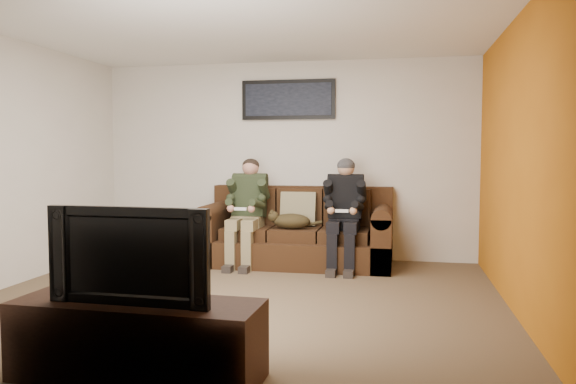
% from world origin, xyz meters
% --- Properties ---
extents(floor, '(5.00, 5.00, 0.00)m').
position_xyz_m(floor, '(0.00, 0.00, 0.00)').
color(floor, brown).
rests_on(floor, ground).
extents(ceiling, '(5.00, 5.00, 0.00)m').
position_xyz_m(ceiling, '(0.00, 0.00, 2.60)').
color(ceiling, silver).
rests_on(ceiling, ground).
extents(wall_back, '(5.00, 0.00, 5.00)m').
position_xyz_m(wall_back, '(0.00, 2.25, 1.30)').
color(wall_back, beige).
rests_on(wall_back, ground).
extents(wall_front, '(5.00, 0.00, 5.00)m').
position_xyz_m(wall_front, '(0.00, -2.25, 1.30)').
color(wall_front, beige).
rests_on(wall_front, ground).
extents(wall_left, '(0.00, 4.50, 4.50)m').
position_xyz_m(wall_left, '(-2.50, 0.00, 1.30)').
color(wall_left, beige).
rests_on(wall_left, ground).
extents(wall_right, '(0.00, 4.50, 4.50)m').
position_xyz_m(wall_right, '(2.50, 0.00, 1.30)').
color(wall_right, beige).
rests_on(wall_right, ground).
extents(accent_wall_right, '(0.00, 4.50, 4.50)m').
position_xyz_m(accent_wall_right, '(2.49, 0.00, 1.30)').
color(accent_wall_right, '#B86412').
rests_on(accent_wall_right, ground).
extents(sofa, '(2.35, 1.02, 0.96)m').
position_xyz_m(sofa, '(0.24, 1.83, 0.36)').
color(sofa, '#361F10').
rests_on(sofa, ground).
extents(throw_pillow, '(0.45, 0.21, 0.45)m').
position_xyz_m(throw_pillow, '(0.24, 1.88, 0.68)').
color(throw_pillow, '#827755').
rests_on(throw_pillow, sofa).
extents(throw_blanket, '(0.48, 0.24, 0.09)m').
position_xyz_m(throw_blanket, '(-0.47, 2.13, 0.96)').
color(throw_blanket, '#C6B491').
rests_on(throw_blanket, sofa).
extents(person_left, '(0.51, 0.87, 1.33)m').
position_xyz_m(person_left, '(-0.37, 1.64, 0.75)').
color(person_left, '#867854').
rests_on(person_left, sofa).
extents(person_right, '(0.51, 0.86, 1.33)m').
position_xyz_m(person_right, '(0.85, 1.64, 0.76)').
color(person_right, black).
rests_on(person_right, sofa).
extents(cat, '(0.66, 0.26, 0.24)m').
position_xyz_m(cat, '(0.19, 1.58, 0.57)').
color(cat, '#42351A').
rests_on(cat, sofa).
extents(framed_poster, '(1.25, 0.05, 0.52)m').
position_xyz_m(framed_poster, '(0.04, 2.22, 2.10)').
color(framed_poster, black).
rests_on(framed_poster, wall_back).
extents(tv_stand, '(1.57, 0.55, 0.49)m').
position_xyz_m(tv_stand, '(-0.08, -1.95, 0.24)').
color(tv_stand, black).
rests_on(tv_stand, ground).
extents(television, '(1.03, 0.17, 0.59)m').
position_xyz_m(television, '(-0.08, -1.95, 0.78)').
color(television, black).
rests_on(television, tv_stand).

